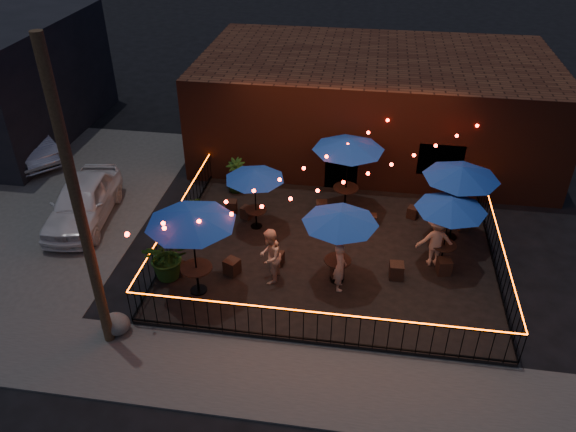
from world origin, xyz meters
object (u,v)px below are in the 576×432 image
cafe_table_5 (462,174)px  cooler (195,222)px  cafe_table_1 (255,175)px  boulder (116,324)px  cafe_table_2 (340,219)px  cafe_table_3 (349,145)px  utility_pole (80,212)px  cafe_table_0 (191,218)px  cafe_table_4 (451,206)px

cafe_table_5 → cooler: 8.58m
cafe_table_1 → boulder: bearing=-116.9°
cooler → boulder: size_ratio=1.11×
cooler → cafe_table_2: bearing=-42.6°
boulder → cafe_table_3: bearing=51.4°
utility_pole → cafe_table_2: 6.75m
cooler → cafe_table_1: bearing=-2.4°
utility_pole → cafe_table_1: size_ratio=3.63×
cafe_table_0 → cafe_table_5: size_ratio=1.12×
cafe_table_2 → cafe_table_3: 4.06m
cafe_table_0 → cafe_table_5: 8.34m
cafe_table_2 → boulder: (-5.61, -2.93, -1.99)m
cafe_table_3 → cafe_table_5: bearing=-20.0°
cafe_table_4 → cafe_table_0: bearing=-161.4°
cafe_table_0 → cafe_table_3: (3.85, 5.14, -0.04)m
cafe_table_0 → cafe_table_1: (0.99, 3.49, -0.53)m
cafe_table_1 → cafe_table_4: (6.01, -1.14, 0.14)m
cafe_table_1 → cafe_table_2: (2.91, -2.40, 0.20)m
cafe_table_4 → boulder: 9.86m
cafe_table_0 → cafe_table_3: bearing=53.1°
cafe_table_1 → cafe_table_5: (6.40, 0.35, 0.41)m
utility_pole → cafe_table_2: bearing=29.2°
cafe_table_0 → cafe_table_2: cafe_table_0 is taller
cafe_table_2 → cooler: size_ratio=2.56×
cafe_table_2 → cooler: (-4.80, 1.68, -1.70)m
cafe_table_5 → cooler: bearing=-172.6°
utility_pole → cooler: utility_pole is taller
cafe_table_5 → cafe_table_0: bearing=-152.5°
cafe_table_0 → cooler: (-0.91, 2.77, -2.02)m
cafe_table_3 → boulder: cafe_table_3 is taller
cafe_table_0 → cafe_table_2: (3.90, 1.09, -0.32)m
cafe_table_1 → boulder: 6.24m
utility_pole → cafe_table_0: size_ratio=2.62×
cafe_table_1 → cafe_table_4: size_ratio=0.96×
cafe_table_2 → cafe_table_4: bearing=22.3°
cafe_table_3 → cafe_table_0: bearing=-126.9°
cafe_table_2 → cafe_table_4: (3.10, 1.27, -0.07)m
cafe_table_5 → cooler: cafe_table_5 is taller
cafe_table_5 → boulder: bearing=-148.0°
utility_pole → cafe_table_2: (5.70, 3.19, -1.68)m
cafe_table_0 → cafe_table_4: cafe_table_0 is taller
cafe_table_1 → cooler: cafe_table_1 is taller
cafe_table_2 → cafe_table_3: (-0.04, 4.05, 0.28)m
utility_pole → cafe_table_4: utility_pole is taller
cafe_table_1 → utility_pole: bearing=-116.5°
cafe_table_5 → cooler: size_ratio=2.94×
utility_pole → cafe_table_2: utility_pole is taller
utility_pole → boulder: utility_pole is taller
utility_pole → cafe_table_0: bearing=49.3°
cafe_table_0 → cafe_table_5: cafe_table_0 is taller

